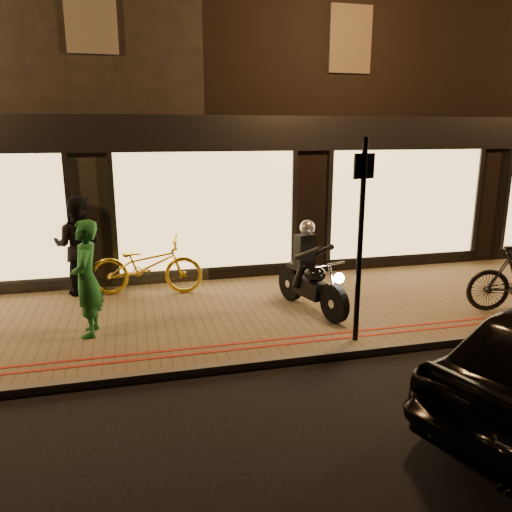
{
  "coord_description": "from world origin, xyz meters",
  "views": [
    {
      "loc": [
        -1.5,
        -6.09,
        3.19
      ],
      "look_at": [
        0.54,
        2.0,
        1.1
      ],
      "focal_mm": 35.0,
      "sensor_mm": 36.0,
      "label": 1
    }
  ],
  "objects_px": {
    "motorcycle": "(310,276)",
    "person_green": "(87,279)",
    "bicycle_gold": "(146,265)",
    "sign_post": "(361,231)"
  },
  "relations": [
    {
      "from": "motorcycle",
      "to": "sign_post",
      "type": "bearing_deg",
      "value": -96.95
    },
    {
      "from": "bicycle_gold",
      "to": "sign_post",
      "type": "bearing_deg",
      "value": -125.81
    },
    {
      "from": "bicycle_gold",
      "to": "person_green",
      "type": "xyz_separation_m",
      "value": [
        -0.94,
        -1.85,
        0.34
      ]
    },
    {
      "from": "motorcycle",
      "to": "sign_post",
      "type": "distance_m",
      "value": 1.79
    },
    {
      "from": "sign_post",
      "to": "person_green",
      "type": "bearing_deg",
      "value": 162.9
    },
    {
      "from": "motorcycle",
      "to": "person_green",
      "type": "distance_m",
      "value": 3.7
    },
    {
      "from": "sign_post",
      "to": "motorcycle",
      "type": "bearing_deg",
      "value": 98.73
    },
    {
      "from": "motorcycle",
      "to": "person_green",
      "type": "height_order",
      "value": "person_green"
    },
    {
      "from": "motorcycle",
      "to": "bicycle_gold",
      "type": "relative_size",
      "value": 0.89
    },
    {
      "from": "motorcycle",
      "to": "bicycle_gold",
      "type": "xyz_separation_m",
      "value": [
        -2.75,
        1.63,
        -0.05
      ]
    }
  ]
}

